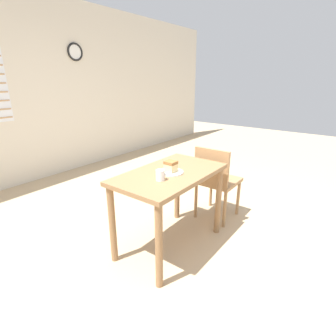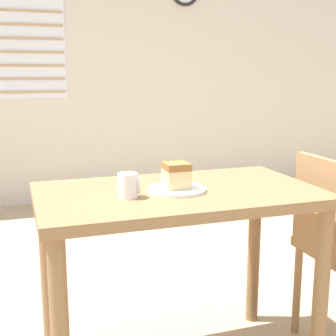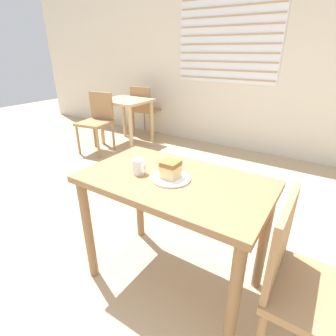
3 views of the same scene
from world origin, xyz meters
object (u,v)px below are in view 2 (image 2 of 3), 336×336
Objects in this scene: dining_table_near at (178,221)px; coffee_mug at (129,185)px; plate at (177,189)px; cake_slice at (176,175)px.

dining_table_near is 0.28m from coffee_mug.
coffee_mug is (-0.20, -0.04, 0.04)m from plate.
dining_table_near is at bearing 15.14° from coffee_mug.
cake_slice is (-0.00, 0.00, 0.06)m from plate.
plate is 0.21m from coffee_mug.
cake_slice reaches higher than dining_table_near.
dining_table_near is 4.82× the size of plate.
dining_table_near is 11.05× the size of cake_slice.
dining_table_near is at bearing 52.58° from cake_slice.
cake_slice is 0.20m from coffee_mug.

